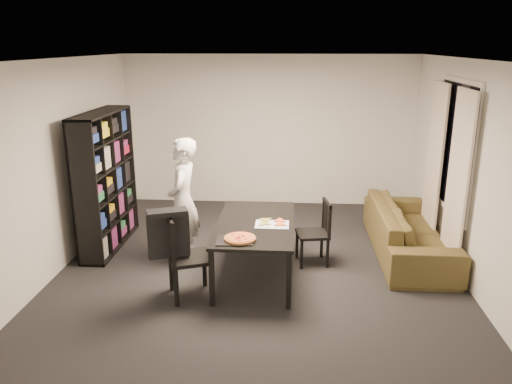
# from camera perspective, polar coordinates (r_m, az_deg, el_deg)

# --- Properties ---
(room) EXTENTS (5.01, 5.51, 2.61)m
(room) POSITION_cam_1_polar(r_m,az_deg,el_deg) (6.06, 0.29, 2.58)
(room) COLOR black
(room) RESTS_ON ground
(window_pane) EXTENTS (0.02, 1.40, 1.60)m
(window_pane) POSITION_cam_1_polar(r_m,az_deg,el_deg) (6.92, 21.74, 4.86)
(window_pane) COLOR black
(window_pane) RESTS_ON room
(window_frame) EXTENTS (0.03, 1.52, 1.72)m
(window_frame) POSITION_cam_1_polar(r_m,az_deg,el_deg) (6.91, 21.70, 4.86)
(window_frame) COLOR white
(window_frame) RESTS_ON room
(curtain_left) EXTENTS (0.03, 0.70, 2.25)m
(curtain_left) POSITION_cam_1_polar(r_m,az_deg,el_deg) (6.48, 22.02, 0.91)
(curtain_left) COLOR beige
(curtain_left) RESTS_ON room
(curtain_right) EXTENTS (0.03, 0.70, 2.25)m
(curtain_right) POSITION_cam_1_polar(r_m,az_deg,el_deg) (7.45, 19.68, 3.09)
(curtain_right) COLOR beige
(curtain_right) RESTS_ON room
(bookshelf) EXTENTS (0.35, 1.50, 1.90)m
(bookshelf) POSITION_cam_1_polar(r_m,az_deg,el_deg) (7.19, -16.80, 1.23)
(bookshelf) COLOR black
(bookshelf) RESTS_ON room
(dining_table) EXTENTS (0.93, 1.67, 0.69)m
(dining_table) POSITION_cam_1_polar(r_m,az_deg,el_deg) (6.05, -0.07, -4.05)
(dining_table) COLOR black
(dining_table) RESTS_ON room
(chair_left) EXTENTS (0.59, 0.59, 0.98)m
(chair_left) POSITION_cam_1_polar(r_m,az_deg,el_deg) (5.63, -8.52, -6.72)
(chair_left) COLOR black
(chair_left) RESTS_ON room
(chair_right) EXTENTS (0.45, 0.45, 0.85)m
(chair_right) POSITION_cam_1_polar(r_m,az_deg,el_deg) (6.51, 7.19, -4.10)
(chair_right) COLOR black
(chair_right) RESTS_ON room
(draped_jacket) EXTENTS (0.47, 0.33, 0.54)m
(draped_jacket) POSITION_cam_1_polar(r_m,az_deg,el_deg) (5.52, -10.00, -4.47)
(draped_jacket) COLOR black
(draped_jacket) RESTS_ON chair_left
(person) EXTENTS (0.41, 0.61, 1.65)m
(person) POSITION_cam_1_polar(r_m,az_deg,el_deg) (6.47, -8.33, -1.07)
(person) COLOR silver
(person) RESTS_ON room
(baking_tray) EXTENTS (0.43, 0.35, 0.01)m
(baking_tray) POSITION_cam_1_polar(r_m,az_deg,el_deg) (5.50, -2.45, -5.52)
(baking_tray) COLOR black
(baking_tray) RESTS_ON dining_table
(pepperoni_pizza) EXTENTS (0.35, 0.35, 0.03)m
(pepperoni_pizza) POSITION_cam_1_polar(r_m,az_deg,el_deg) (5.49, -1.84, -5.30)
(pepperoni_pizza) COLOR #A86330
(pepperoni_pizza) RESTS_ON dining_table
(kitchen_towel) EXTENTS (0.40, 0.30, 0.01)m
(kitchen_towel) POSITION_cam_1_polar(r_m,az_deg,el_deg) (5.96, 1.85, -3.74)
(kitchen_towel) COLOR white
(kitchen_towel) RESTS_ON dining_table
(pizza_slices) EXTENTS (0.46, 0.43, 0.01)m
(pizza_slices) POSITION_cam_1_polar(r_m,az_deg,el_deg) (6.01, 1.86, -3.44)
(pizza_slices) COLOR gold
(pizza_slices) RESTS_ON dining_table
(sofa) EXTENTS (0.89, 2.28, 0.67)m
(sofa) POSITION_cam_1_polar(r_m,az_deg,el_deg) (7.10, 17.04, -4.20)
(sofa) COLOR #44341B
(sofa) RESTS_ON room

